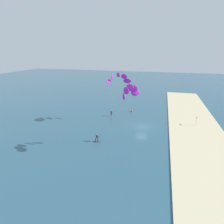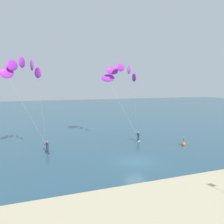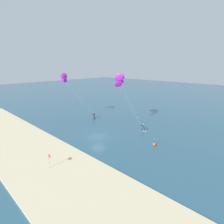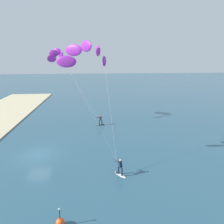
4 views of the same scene
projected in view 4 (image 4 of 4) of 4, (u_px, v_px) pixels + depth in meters
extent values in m
plane|color=#2D566B|center=(37.00, 155.00, 22.82)|extent=(240.00, 240.00, 0.00)
ellipsoid|color=white|center=(120.00, 175.00, 18.86)|extent=(1.42, 1.19, 0.08)
cube|color=black|center=(117.00, 173.00, 19.14)|extent=(0.40, 0.40, 0.02)
cylinder|color=#192338|center=(122.00, 172.00, 18.59)|extent=(0.14, 0.14, 0.78)
cylinder|color=#192338|center=(119.00, 170.00, 18.90)|extent=(0.14, 0.14, 0.78)
cube|color=#192338|center=(120.00, 164.00, 18.56)|extent=(0.44, 0.43, 0.63)
sphere|color=beige|center=(120.00, 160.00, 18.45)|extent=(0.20, 0.20, 0.20)
cylinder|color=black|center=(116.00, 161.00, 18.94)|extent=(0.47, 0.33, 0.03)
cylinder|color=#192338|center=(117.00, 162.00, 18.66)|extent=(0.42, 0.55, 0.15)
cylinder|color=#192338|center=(119.00, 161.00, 18.79)|extent=(0.61, 0.21, 0.15)
ellipsoid|color=purple|center=(104.00, 61.00, 21.50)|extent=(1.96, 0.70, 1.10)
ellipsoid|color=purple|center=(98.00, 51.00, 20.72)|extent=(1.96, 0.69, 1.10)
ellipsoid|color=purple|center=(86.00, 46.00, 19.77)|extent=(1.79, 1.34, 1.10)
ellipsoid|color=purple|center=(74.00, 50.00, 19.02)|extent=(1.35, 1.79, 1.10)
ellipsoid|color=purple|center=(66.00, 62.00, 18.80)|extent=(0.70, 1.96, 1.10)
cylinder|color=#B2B2B7|center=(110.00, 109.00, 20.26)|extent=(5.23, 0.81, 8.76)
cylinder|color=#B2B2B7|center=(92.00, 113.00, 18.91)|extent=(2.77, 4.52, 8.76)
ellipsoid|color=#333338|center=(101.00, 125.00, 32.86)|extent=(0.83, 1.54, 0.08)
cube|color=black|center=(103.00, 124.00, 33.01)|extent=(0.36, 0.36, 0.02)
cylinder|color=black|center=(99.00, 123.00, 32.66)|extent=(0.14, 0.14, 0.78)
cylinder|color=black|center=(102.00, 122.00, 32.83)|extent=(0.14, 0.14, 0.78)
cube|color=black|center=(101.00, 118.00, 32.56)|extent=(0.39, 0.40, 0.63)
sphere|color=#9E7051|center=(101.00, 116.00, 32.45)|extent=(0.20, 0.20, 0.20)
cylinder|color=black|center=(97.00, 117.00, 32.68)|extent=(0.24, 0.52, 0.03)
cylinder|color=black|center=(99.00, 117.00, 32.49)|extent=(0.10, 0.60, 0.15)
cylinder|color=black|center=(99.00, 117.00, 32.69)|extent=(0.48, 0.49, 0.15)
ellipsoid|color=purple|center=(63.00, 58.00, 33.62)|extent=(1.42, 0.84, 1.10)
ellipsoid|color=purple|center=(60.00, 54.00, 32.87)|extent=(1.21, 1.22, 1.10)
ellipsoid|color=purple|center=(57.00, 52.00, 31.86)|extent=(0.83, 1.42, 1.10)
ellipsoid|color=purple|center=(53.00, 53.00, 31.00)|extent=(0.33, 1.40, 1.10)
ellipsoid|color=purple|center=(52.00, 58.00, 30.65)|extent=(0.84, 1.42, 1.10)
cylinder|color=#B2B2B7|center=(80.00, 88.00, 33.19)|extent=(4.05, 5.61, 8.99)
cylinder|color=#B2B2B7|center=(75.00, 90.00, 31.70)|extent=(1.07, 6.83, 8.99)
sphere|color=#EA5119|center=(60.00, 222.00, 13.13)|extent=(0.56, 0.56, 0.56)
cylinder|color=#262628|center=(60.00, 214.00, 12.97)|extent=(0.06, 0.06, 0.70)
sphere|color=#F2F2CC|center=(59.00, 209.00, 12.86)|extent=(0.12, 0.12, 0.12)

